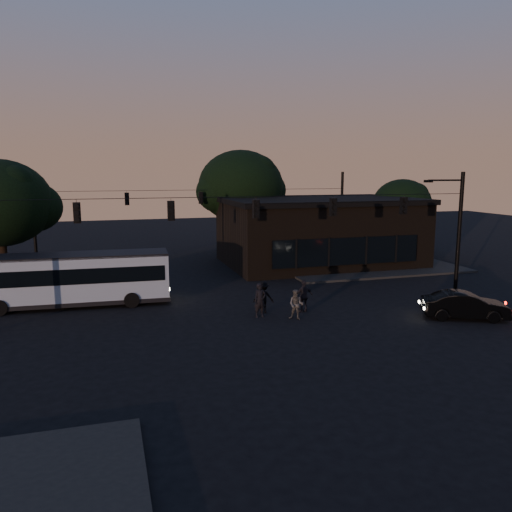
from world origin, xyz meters
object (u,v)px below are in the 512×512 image
object	(u,v)px
building	(319,231)
car	(465,306)
pedestrian_a	(260,300)
pedestrian_b	(296,305)
bus	(74,277)
pedestrian_c	(304,296)
pedestrian_d	(263,297)

from	to	relation	value
building	car	bearing A→B (deg)	-87.14
pedestrian_a	pedestrian_b	xyz separation A→B (m)	(1.65, -0.92, -0.12)
bus	building	bearing A→B (deg)	26.67
bus	pedestrian_b	bearing A→B (deg)	-26.09
car	pedestrian_c	distance (m)	8.29
pedestrian_a	pedestrian_b	distance (m)	1.90
car	pedestrian_b	xyz separation A→B (m)	(-8.39, 2.41, 0.08)
building	pedestrian_a	bearing A→B (deg)	-124.53
pedestrian_c	pedestrian_d	world-z (taller)	pedestrian_c
bus	pedestrian_c	distance (m)	12.94
building	pedestrian_d	bearing A→B (deg)	-124.84
pedestrian_c	pedestrian_d	distance (m)	2.19
building	bus	distance (m)	20.34
pedestrian_a	pedestrian_b	world-z (taller)	pedestrian_a
car	pedestrian_c	xyz separation A→B (m)	(-7.48, 3.57, 0.18)
pedestrian_b	building	bearing A→B (deg)	96.96
building	pedestrian_d	world-z (taller)	building
building	pedestrian_d	size ratio (longest dim) A/B	9.07
building	pedestrian_a	distance (m)	16.34
building	pedestrian_c	world-z (taller)	building
bus	pedestrian_a	world-z (taller)	bus
car	pedestrian_d	world-z (taller)	pedestrian_d
pedestrian_a	pedestrian_d	size ratio (longest dim) A/B	1.06
pedestrian_b	pedestrian_a	bearing A→B (deg)	-174.42
bus	pedestrian_b	distance (m)	12.64
car	pedestrian_d	distance (m)	10.45
car	pedestrian_c	size ratio (longest dim) A/B	2.41
pedestrian_c	pedestrian_b	bearing A→B (deg)	44.90
pedestrian_c	pedestrian_a	bearing A→B (deg)	-1.91
bus	pedestrian_d	distance (m)	10.79
car	pedestrian_a	world-z (taller)	pedestrian_a
bus	pedestrian_a	size ratio (longest dim) A/B	5.92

